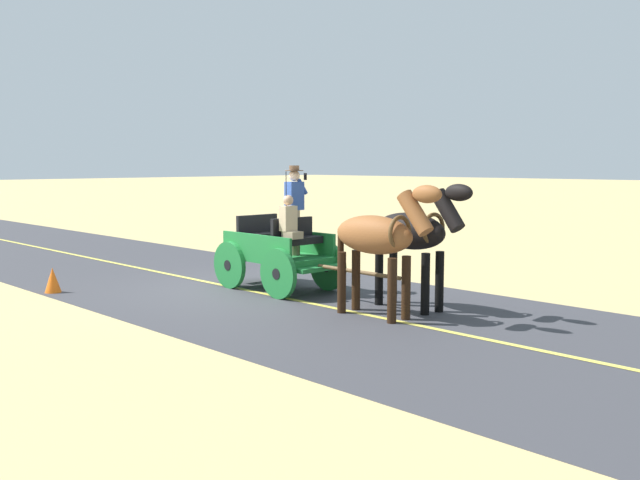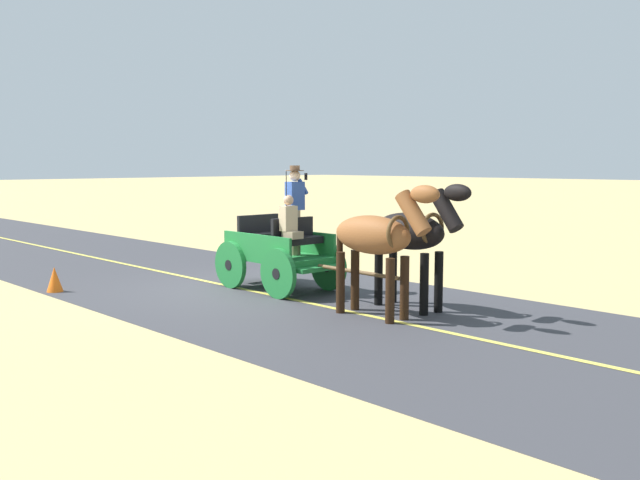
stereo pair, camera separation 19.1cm
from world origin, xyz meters
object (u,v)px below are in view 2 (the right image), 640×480
Objects in this scene: horse_near_side at (413,234)px; traffic_cone at (55,279)px; horse_drawn_carriage at (282,250)px; horse_off_side at (377,238)px.

traffic_cone is (3.79, -5.99, -1.07)m from horse_near_side.
horse_near_side is 7.17m from traffic_cone.
horse_drawn_carriage is 2.04× the size of horse_near_side.
horse_off_side is 6.71m from traffic_cone.
horse_drawn_carriage is 3.10m from horse_near_side.
horse_near_side is (-0.38, 3.04, 0.51)m from horse_drawn_carriage.
horse_near_side is at bearing 122.34° from traffic_cone.
traffic_cone is (3.41, -2.95, -0.57)m from horse_drawn_carriage.
traffic_cone is at bearing -64.25° from horse_off_side.
horse_drawn_carriage reaches higher than horse_off_side.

